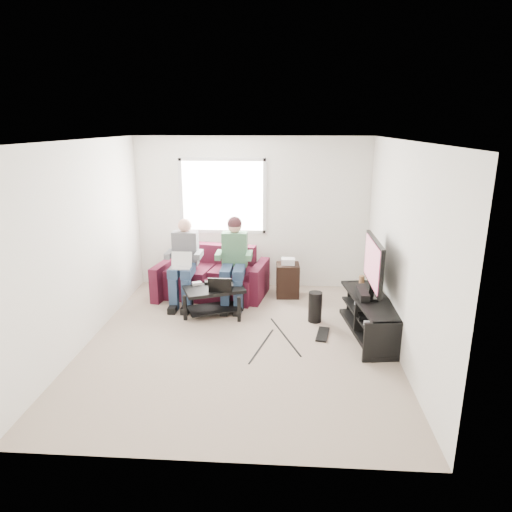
% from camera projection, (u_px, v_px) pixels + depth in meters
% --- Properties ---
extents(floor, '(4.50, 4.50, 0.00)m').
position_uv_depth(floor, '(240.00, 342.00, 6.06)').
color(floor, '#B69F8D').
rests_on(floor, ground).
extents(ceiling, '(4.50, 4.50, 0.00)m').
position_uv_depth(ceiling, '(237.00, 140.00, 5.34)').
color(ceiling, white).
rests_on(ceiling, wall_back).
extents(wall_back, '(4.50, 0.00, 4.50)m').
position_uv_depth(wall_back, '(252.00, 214.00, 7.85)').
color(wall_back, white).
rests_on(wall_back, floor).
extents(wall_front, '(4.50, 0.00, 4.50)m').
position_uv_depth(wall_front, '(209.00, 322.00, 3.54)').
color(wall_front, white).
rests_on(wall_front, floor).
extents(wall_left, '(0.00, 4.50, 4.50)m').
position_uv_depth(wall_left, '(83.00, 245.00, 5.83)').
color(wall_left, white).
rests_on(wall_left, floor).
extents(wall_right, '(0.00, 4.50, 4.50)m').
position_uv_depth(wall_right, '(401.00, 250.00, 5.57)').
color(wall_right, white).
rests_on(wall_right, floor).
extents(window, '(1.48, 0.04, 1.28)m').
position_uv_depth(window, '(223.00, 196.00, 7.79)').
color(window, white).
rests_on(window, wall_back).
extents(sofa, '(1.89, 1.07, 0.82)m').
position_uv_depth(sofa, '(212.00, 278.00, 7.62)').
color(sofa, '#4B1225').
rests_on(sofa, floor).
extents(person_left, '(0.40, 0.70, 1.34)m').
position_uv_depth(person_left, '(184.00, 258.00, 7.24)').
color(person_left, navy).
rests_on(person_left, sofa).
extents(person_right, '(0.40, 0.71, 1.38)m').
position_uv_depth(person_right, '(234.00, 255.00, 7.20)').
color(person_right, navy).
rests_on(person_right, sofa).
extents(laptop_silver, '(0.36, 0.28, 0.24)m').
position_uv_depth(laptop_silver, '(181.00, 264.00, 7.03)').
color(laptop_silver, silver).
rests_on(laptop_silver, person_left).
extents(coffee_table, '(0.99, 0.82, 0.43)m').
position_uv_depth(coffee_table, '(214.00, 295.00, 6.85)').
color(coffee_table, black).
rests_on(coffee_table, floor).
extents(laptop_black, '(0.41, 0.38, 0.24)m').
position_uv_depth(laptop_black, '(221.00, 282.00, 6.70)').
color(laptop_black, black).
rests_on(laptop_black, coffee_table).
extents(controller_a, '(0.16, 0.14, 0.04)m').
position_uv_depth(controller_a, '(197.00, 283.00, 6.94)').
color(controller_a, silver).
rests_on(controller_a, coffee_table).
extents(controller_b, '(0.16, 0.13, 0.04)m').
position_uv_depth(controller_b, '(209.00, 282.00, 6.99)').
color(controller_b, black).
rests_on(controller_b, coffee_table).
extents(controller_c, '(0.17, 0.15, 0.04)m').
position_uv_depth(controller_c, '(235.00, 284.00, 6.93)').
color(controller_c, gray).
rests_on(controller_c, coffee_table).
extents(tv_stand, '(0.67, 1.61, 0.52)m').
position_uv_depth(tv_stand, '(371.00, 319.00, 6.21)').
color(tv_stand, black).
rests_on(tv_stand, floor).
extents(tv, '(0.12, 1.10, 0.81)m').
position_uv_depth(tv, '(373.00, 264.00, 6.10)').
color(tv, black).
rests_on(tv, tv_stand).
extents(soundbar, '(0.12, 0.50, 0.10)m').
position_uv_depth(soundbar, '(363.00, 293.00, 6.22)').
color(soundbar, black).
rests_on(soundbar, tv_stand).
extents(drink_cup, '(0.08, 0.08, 0.12)m').
position_uv_depth(drink_cup, '(362.00, 280.00, 6.73)').
color(drink_cup, '#9A6B42').
rests_on(drink_cup, tv_stand).
extents(console_white, '(0.30, 0.22, 0.06)m').
position_uv_depth(console_white, '(377.00, 326.00, 5.81)').
color(console_white, silver).
rests_on(console_white, tv_stand).
extents(console_grey, '(0.34, 0.26, 0.08)m').
position_uv_depth(console_grey, '(368.00, 305.00, 6.48)').
color(console_grey, gray).
rests_on(console_grey, tv_stand).
extents(console_black, '(0.38, 0.30, 0.07)m').
position_uv_depth(console_black, '(372.00, 315.00, 6.14)').
color(console_black, black).
rests_on(console_black, tv_stand).
extents(subwoofer, '(0.20, 0.20, 0.45)m').
position_uv_depth(subwoofer, '(315.00, 307.00, 6.63)').
color(subwoofer, black).
rests_on(subwoofer, floor).
extents(keyboard_floor, '(0.23, 0.47, 0.02)m').
position_uv_depth(keyboard_floor, '(323.00, 334.00, 6.25)').
color(keyboard_floor, black).
rests_on(keyboard_floor, floor).
extents(end_table, '(0.37, 0.37, 0.66)m').
position_uv_depth(end_table, '(288.00, 279.00, 7.61)').
color(end_table, black).
rests_on(end_table, floor).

